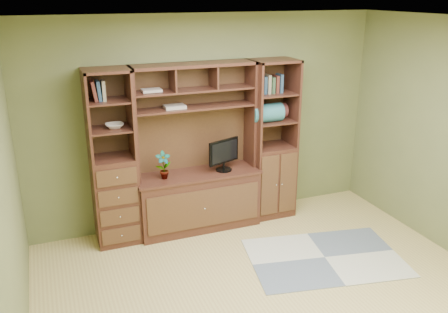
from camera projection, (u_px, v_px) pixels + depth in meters
name	position (u px, v px, depth m)	size (l,w,h in m)	color
room	(284.00, 176.00, 4.16)	(4.60, 4.10, 2.64)	tan
center_hutch	(197.00, 150.00, 5.70)	(1.54, 0.53, 2.05)	#452218
left_tower	(113.00, 159.00, 5.39)	(0.50, 0.45, 2.05)	#452218
right_tower	(272.00, 140.00, 6.08)	(0.55, 0.45, 2.05)	#452218
rug	(325.00, 258.00, 5.32)	(1.67, 1.11, 0.01)	#9B9FA0
monitor	(224.00, 149.00, 5.79)	(0.45, 0.20, 0.55)	black
orchid	(163.00, 165.00, 5.56)	(0.18, 0.12, 0.34)	brown
magazines	(175.00, 107.00, 5.52)	(0.24, 0.18, 0.04)	#AFA295
bowl	(114.00, 126.00, 5.28)	(0.20, 0.20, 0.05)	silver
blanket_teal	(267.00, 113.00, 5.88)	(0.39, 0.23, 0.23)	teal
blanket_red	(274.00, 111.00, 6.05)	(0.33, 0.19, 0.19)	brown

